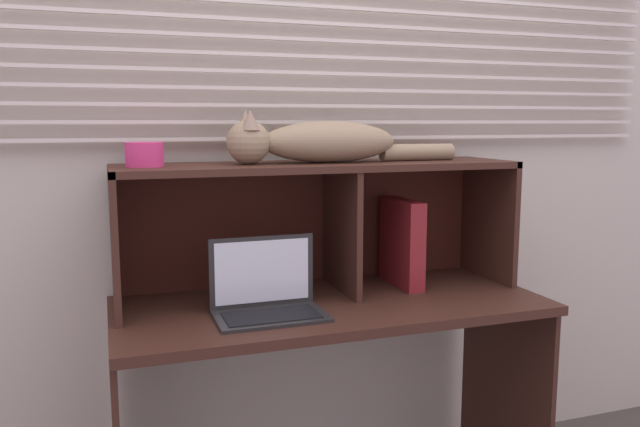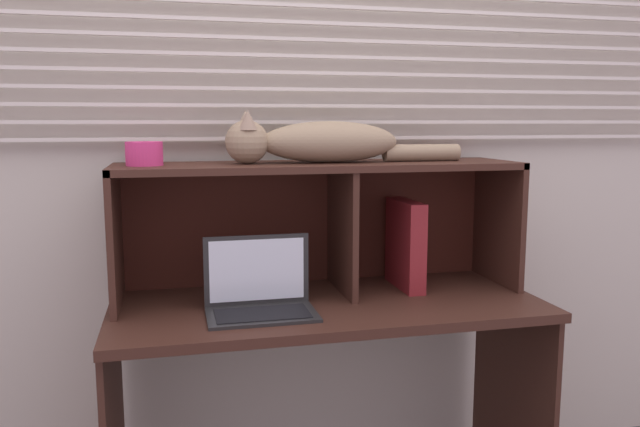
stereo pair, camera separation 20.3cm
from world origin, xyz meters
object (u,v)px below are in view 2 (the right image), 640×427
binder_upright (405,244)px  book_stack (255,291)px  laptop (260,296)px  small_basket (144,154)px  cat (318,142)px

binder_upright → book_stack: (-0.52, 0.01, -0.13)m
binder_upright → laptop: bearing=-161.3°
book_stack → binder_upright: bearing=-0.6°
laptop → small_basket: small_basket is taller
cat → small_basket: bearing=180.0°
laptop → binder_upright: size_ratio=1.07×
laptop → binder_upright: bearing=18.7°
laptop → cat: bearing=39.1°
book_stack → small_basket: small_basket is taller
laptop → binder_upright: binder_upright is taller
cat → small_basket: (-0.54, 0.00, -0.03)m
cat → small_basket: 0.54m
binder_upright → book_stack: binder_upright is taller
cat → binder_upright: bearing=0.0°
cat → book_stack: (-0.21, 0.01, -0.48)m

